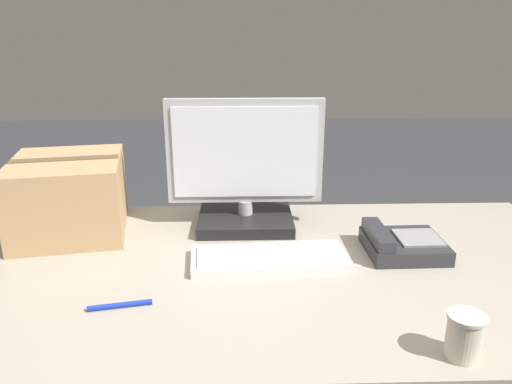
{
  "coord_description": "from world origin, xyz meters",
  "views": [
    {
      "loc": [
        -0.04,
        -1.16,
        1.33
      ],
      "look_at": [
        0.0,
        0.15,
        0.88
      ],
      "focal_mm": 35.0,
      "sensor_mm": 36.0,
      "label": 1
    }
  ],
  "objects_px": {
    "desk_phone": "(401,244)",
    "cardboard_box": "(69,196)",
    "monitor": "(245,175)",
    "pen_marker": "(120,305)",
    "paper_cup_left": "(464,336)",
    "keyboard": "(269,258)"
  },
  "relations": [
    {
      "from": "paper_cup_left",
      "to": "keyboard",
      "type": "bearing_deg",
      "value": 130.33
    },
    {
      "from": "desk_phone",
      "to": "cardboard_box",
      "type": "distance_m",
      "value": 0.97
    },
    {
      "from": "monitor",
      "to": "desk_phone",
      "type": "height_order",
      "value": "monitor"
    },
    {
      "from": "cardboard_box",
      "to": "monitor",
      "type": "bearing_deg",
      "value": 3.76
    },
    {
      "from": "monitor",
      "to": "keyboard",
      "type": "distance_m",
      "value": 0.31
    },
    {
      "from": "cardboard_box",
      "to": "pen_marker",
      "type": "relative_size",
      "value": 2.8
    },
    {
      "from": "monitor",
      "to": "paper_cup_left",
      "type": "height_order",
      "value": "monitor"
    },
    {
      "from": "monitor",
      "to": "pen_marker",
      "type": "bearing_deg",
      "value": -120.79
    },
    {
      "from": "desk_phone",
      "to": "paper_cup_left",
      "type": "relative_size",
      "value": 2.29
    },
    {
      "from": "monitor",
      "to": "pen_marker",
      "type": "xyz_separation_m",
      "value": [
        -0.28,
        -0.47,
        -0.15
      ]
    },
    {
      "from": "keyboard",
      "to": "cardboard_box",
      "type": "relative_size",
      "value": 1.06
    },
    {
      "from": "keyboard",
      "to": "pen_marker",
      "type": "bearing_deg",
      "value": -152.68
    },
    {
      "from": "monitor",
      "to": "pen_marker",
      "type": "distance_m",
      "value": 0.57
    },
    {
      "from": "keyboard",
      "to": "pen_marker",
      "type": "height_order",
      "value": "keyboard"
    },
    {
      "from": "pen_marker",
      "to": "cardboard_box",
      "type": "bearing_deg",
      "value": 107.62
    },
    {
      "from": "desk_phone",
      "to": "pen_marker",
      "type": "relative_size",
      "value": 1.49
    },
    {
      "from": "paper_cup_left",
      "to": "monitor",
      "type": "bearing_deg",
      "value": 120.92
    },
    {
      "from": "monitor",
      "to": "pen_marker",
      "type": "height_order",
      "value": "monitor"
    },
    {
      "from": "monitor",
      "to": "desk_phone",
      "type": "relative_size",
      "value": 2.25
    },
    {
      "from": "desk_phone",
      "to": "cardboard_box",
      "type": "bearing_deg",
      "value": 167.91
    },
    {
      "from": "paper_cup_left",
      "to": "pen_marker",
      "type": "relative_size",
      "value": 0.65
    },
    {
      "from": "paper_cup_left",
      "to": "cardboard_box",
      "type": "height_order",
      "value": "cardboard_box"
    }
  ]
}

